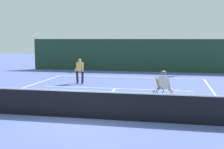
% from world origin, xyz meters
% --- Properties ---
extents(ground_plane, '(80.00, 80.00, 0.00)m').
position_xyz_m(ground_plane, '(0.00, 0.00, 0.00)').
color(ground_plane, '#505FA5').
extents(court_line_baseline_far, '(10.73, 0.10, 0.01)m').
position_xyz_m(court_line_baseline_far, '(0.00, 11.68, 0.00)').
color(court_line_baseline_far, white).
rests_on(court_line_baseline_far, ground_plane).
extents(court_line_service, '(8.74, 0.10, 0.01)m').
position_xyz_m(court_line_service, '(0.00, 6.57, 0.00)').
color(court_line_service, white).
rests_on(court_line_service, ground_plane).
extents(court_line_centre, '(0.10, 6.40, 0.01)m').
position_xyz_m(court_line_centre, '(0.00, 3.20, 0.00)').
color(court_line_centre, white).
rests_on(court_line_centre, ground_plane).
extents(tennis_net, '(11.75, 0.09, 1.09)m').
position_xyz_m(tennis_net, '(0.00, 0.00, 0.53)').
color(tennis_net, '#1E4723').
rests_on(tennis_net, ground_plane).
extents(player_near, '(0.93, 0.90, 1.58)m').
position_xyz_m(player_near, '(2.83, 2.22, 0.86)').
color(player_near, silver).
rests_on(player_near, ground_plane).
extents(player_far, '(0.98, 0.83, 1.60)m').
position_xyz_m(player_far, '(-2.58, 7.86, 0.88)').
color(player_far, black).
rests_on(player_far, ground_plane).
extents(tennis_ball, '(0.07, 0.07, 0.07)m').
position_xyz_m(tennis_ball, '(2.18, 2.41, 0.03)').
color(tennis_ball, '#D1E033').
rests_on(tennis_ball, ground_plane).
extents(tennis_ball_extra, '(0.07, 0.07, 0.07)m').
position_xyz_m(tennis_ball_extra, '(3.91, 6.82, 0.03)').
color(tennis_ball_extra, '#D1E033').
rests_on(tennis_ball_extra, ground_plane).
extents(back_fence_windscreen, '(18.81, 0.12, 2.80)m').
position_xyz_m(back_fence_windscreen, '(0.00, 15.67, 1.40)').
color(back_fence_windscreen, '#1E3927').
rests_on(back_fence_windscreen, ground_plane).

